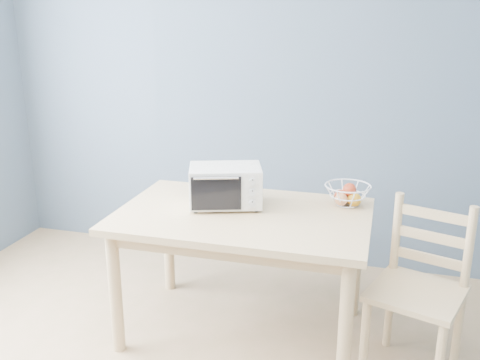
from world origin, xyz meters
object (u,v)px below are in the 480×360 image
(dining_chair, at_px, (419,293))
(fruit_basket, at_px, (347,195))
(dining_table, at_px, (243,229))
(toaster_oven, at_px, (223,186))

(dining_chair, bearing_deg, fruit_basket, 154.83)
(fruit_basket, distance_m, dining_chair, 0.68)
(dining_table, relative_size, toaster_oven, 2.99)
(toaster_oven, relative_size, fruit_basket, 1.34)
(dining_table, distance_m, fruit_basket, 0.64)
(fruit_basket, bearing_deg, dining_chair, -43.93)
(dining_table, relative_size, dining_chair, 1.53)
(toaster_oven, xyz_separation_m, fruit_basket, (0.69, 0.21, -0.06))
(dining_table, xyz_separation_m, fruit_basket, (0.55, 0.28, 0.17))
(toaster_oven, bearing_deg, dining_table, -45.59)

